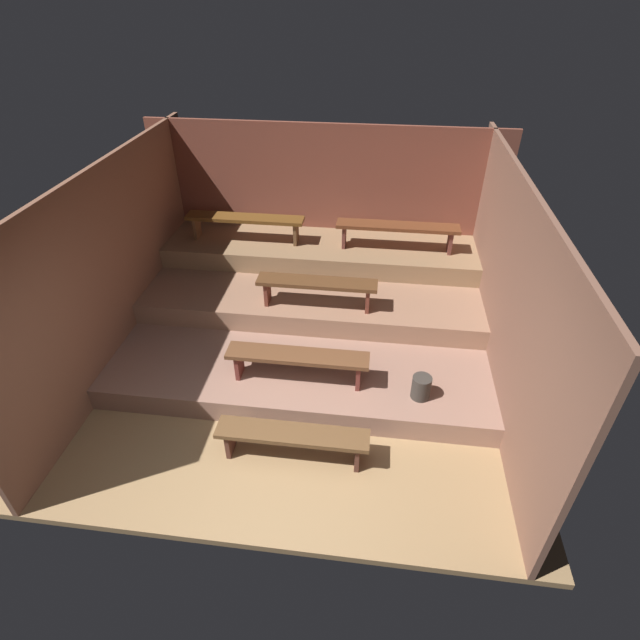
{
  "coord_description": "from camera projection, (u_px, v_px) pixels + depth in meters",
  "views": [
    {
      "loc": [
        0.88,
        -2.79,
        4.35
      ],
      "look_at": [
        0.22,
        2.38,
        0.64
      ],
      "focal_mm": 27.5,
      "sensor_mm": 36.0,
      "label": 1
    }
  ],
  "objects": [
    {
      "name": "bench_lower_center",
      "position": [
        298.0,
        359.0,
        5.79
      ],
      "size": [
        1.69,
        0.3,
        0.4
      ],
      "color": "brown",
      "rests_on": "platform_lower"
    },
    {
      "name": "bench_middle_center",
      "position": [
        317.0,
        285.0,
        6.58
      ],
      "size": [
        1.62,
        0.3,
        0.4
      ],
      "color": "#54341C",
      "rests_on": "platform_middle"
    },
    {
      "name": "platform_middle",
      "position": [
        316.0,
        285.0,
        7.5
      ],
      "size": [
        4.82,
        2.23,
        0.3
      ],
      "primitive_type": "cube",
      "color": "#8F6750",
      "rests_on": "platform_lower"
    },
    {
      "name": "bench_upper_right",
      "position": [
        397.0,
        229.0,
        7.33
      ],
      "size": [
        1.83,
        0.3,
        0.4
      ],
      "color": "brown",
      "rests_on": "platform_upper"
    },
    {
      "name": "wall_right",
      "position": [
        506.0,
        292.0,
        5.77
      ],
      "size": [
        0.06,
        5.48,
        2.54
      ],
      "primitive_type": "cube",
      "color": "brown",
      "rests_on": "ground"
    },
    {
      "name": "bench_floor_center",
      "position": [
        292.0,
        437.0,
        5.2
      ],
      "size": [
        1.64,
        0.3,
        0.4
      ],
      "color": "brown",
      "rests_on": "ground"
    },
    {
      "name": "pail_lower",
      "position": [
        421.0,
        387.0,
        5.65
      ],
      "size": [
        0.22,
        0.22,
        0.29
      ],
      "primitive_type": "cylinder",
      "color": "#332D28",
      "rests_on": "platform_lower"
    },
    {
      "name": "platform_lower",
      "position": [
        310.0,
        327.0,
        7.11
      ],
      "size": [
        4.82,
        3.62,
        0.3
      ],
      "primitive_type": "cube",
      "color": "#8C6656",
      "rests_on": "ground"
    },
    {
      "name": "wall_back",
      "position": [
        325.0,
        205.0,
        7.94
      ],
      "size": [
        5.62,
        0.06,
        2.54
      ],
      "primitive_type": "cube",
      "color": "brown",
      "rests_on": "ground"
    },
    {
      "name": "ground",
      "position": [
        304.0,
        360.0,
        6.79
      ],
      "size": [
        5.62,
        5.48,
        0.08
      ],
      "primitive_type": "cube",
      "color": "#8F6F4A"
    },
    {
      "name": "wall_left",
      "position": [
        114.0,
        267.0,
        6.28
      ],
      "size": [
        0.06,
        5.48,
        2.54
      ],
      "primitive_type": "cube",
      "color": "brown",
      "rests_on": "ground"
    },
    {
      "name": "bench_upper_left",
      "position": [
        245.0,
        221.0,
        7.57
      ],
      "size": [
        1.83,
        0.3,
        0.4
      ],
      "color": "brown",
      "rests_on": "platform_upper"
    },
    {
      "name": "platform_upper",
      "position": [
        320.0,
        251.0,
        7.77
      ],
      "size": [
        4.82,
        1.14,
        0.3
      ],
      "primitive_type": "cube",
      "color": "#8A6A4A",
      "rests_on": "platform_middle"
    }
  ]
}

